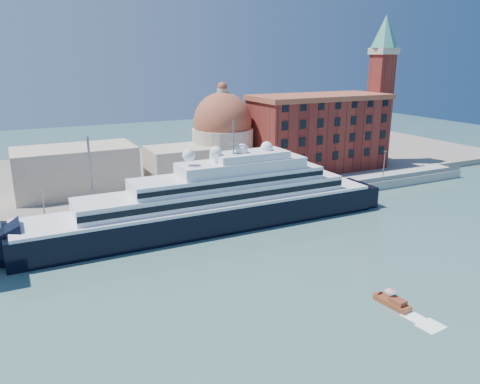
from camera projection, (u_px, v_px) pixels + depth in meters
ground at (247, 271)px, 82.23m from camera, size 400.00×400.00×0.00m
quay at (181, 210)px, 111.10m from camera, size 180.00×10.00×2.50m
land at (137, 174)px, 146.40m from camera, size 260.00×72.00×2.00m
quay_fence at (187, 208)px, 106.72m from camera, size 180.00×0.10×1.20m
superyacht at (198, 209)px, 100.68m from camera, size 90.88×12.60×27.16m
water_taxi at (393, 302)px, 70.50m from camera, size 2.59×5.98×2.76m
warehouse at (318, 132)px, 145.41m from camera, size 43.00×19.00×23.25m
campanile at (381, 81)px, 151.56m from camera, size 8.40×8.40×47.00m
church at (173, 150)px, 131.54m from camera, size 66.00×18.00×25.50m
lamp_posts at (127, 183)px, 101.79m from camera, size 120.80×2.40×18.00m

